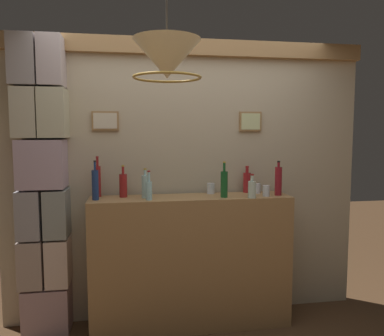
{
  "coord_description": "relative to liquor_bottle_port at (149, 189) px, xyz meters",
  "views": [
    {
      "loc": [
        -0.51,
        -2.3,
        1.69
      ],
      "look_at": [
        0.0,
        0.79,
        1.39
      ],
      "focal_mm": 35.37,
      "sensor_mm": 36.0,
      "label": 1
    }
  ],
  "objects": [
    {
      "name": "panelled_rear_partition",
      "position": [
        0.36,
        0.36,
        0.1
      ],
      "size": [
        3.24,
        0.15,
        2.5
      ],
      "color": "#BCAD8E",
      "rests_on": "ground"
    },
    {
      "name": "stone_pillar",
      "position": [
        -0.86,
        0.21,
        0.01
      ],
      "size": [
        0.41,
        0.34,
        2.44
      ],
      "color": "#AC8B90",
      "rests_on": "ground"
    },
    {
      "name": "bar_shelf_unit",
      "position": [
        0.36,
        0.1,
        -0.66
      ],
      "size": [
        1.71,
        0.37,
        1.14
      ],
      "primitive_type": "cube",
      "color": "#9E7547",
      "rests_on": "ground"
    },
    {
      "name": "liquor_bottle_port",
      "position": [
        0.0,
        0.0,
        0.0
      ],
      "size": [
        0.05,
        0.05,
        0.24
      ],
      "color": "#A4DAE1",
      "rests_on": "bar_shelf_unit"
    },
    {
      "name": "liquor_bottle_tequila",
      "position": [
        0.85,
        -0.04,
        -0.01
      ],
      "size": [
        0.07,
        0.07,
        0.2
      ],
      "color": "silver",
      "rests_on": "bar_shelf_unit"
    },
    {
      "name": "liquor_bottle_rye",
      "position": [
        -0.03,
        0.1,
        0.01
      ],
      "size": [
        0.06,
        0.06,
        0.25
      ],
      "color": "#A9D2CD",
      "rests_on": "bar_shelf_unit"
    },
    {
      "name": "liquor_bottle_scotch",
      "position": [
        0.63,
        0.02,
        0.03
      ],
      "size": [
        0.06,
        0.06,
        0.3
      ],
      "color": "#1A5526",
      "rests_on": "bar_shelf_unit"
    },
    {
      "name": "liquor_bottle_vodka",
      "position": [
        -0.42,
        0.23,
        0.05
      ],
      "size": [
        0.05,
        0.05,
        0.34
      ],
      "color": "maroon",
      "rests_on": "bar_shelf_unit"
    },
    {
      "name": "liquor_bottle_bourbon",
      "position": [
        1.12,
        0.05,
        0.04
      ],
      "size": [
        0.06,
        0.06,
        0.3
      ],
      "color": "maroon",
      "rests_on": "bar_shelf_unit"
    },
    {
      "name": "liquor_bottle_amaro",
      "position": [
        0.9,
        0.24,
        0.01
      ],
      "size": [
        0.07,
        0.07,
        0.24
      ],
      "color": "maroon",
      "rests_on": "bar_shelf_unit"
    },
    {
      "name": "liquor_bottle_gin",
      "position": [
        -0.43,
        0.07,
        0.04
      ],
      "size": [
        0.05,
        0.05,
        0.32
      ],
      "color": "navy",
      "rests_on": "bar_shelf_unit"
    },
    {
      "name": "liquor_bottle_sherry",
      "position": [
        -0.21,
        0.17,
        0.02
      ],
      "size": [
        0.07,
        0.07,
        0.27
      ],
      "color": "maroon",
      "rests_on": "bar_shelf_unit"
    },
    {
      "name": "glass_tumbler_rocks",
      "position": [
        1.0,
        0.02,
        -0.04
      ],
      "size": [
        0.06,
        0.06,
        0.09
      ],
      "color": "silver",
      "rests_on": "bar_shelf_unit"
    },
    {
      "name": "glass_tumbler_highball",
      "position": [
        0.97,
        0.19,
        -0.04
      ],
      "size": [
        0.07,
        0.07,
        0.09
      ],
      "color": "silver",
      "rests_on": "bar_shelf_unit"
    },
    {
      "name": "glass_tumbler_shot",
      "position": [
        0.56,
        0.23,
        -0.04
      ],
      "size": [
        0.07,
        0.07,
        0.09
      ],
      "color": "silver",
      "rests_on": "bar_shelf_unit"
    },
    {
      "name": "pendant_lamp",
      "position": [
        0.09,
        -0.66,
        0.91
      ],
      "size": [
        0.43,
        0.43,
        0.55
      ],
      "color": "beige"
    }
  ]
}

